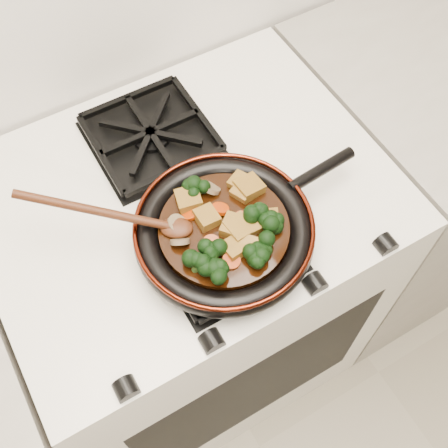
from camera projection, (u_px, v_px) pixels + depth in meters
stove at (195, 289)px, 1.43m from camera, size 0.76×0.60×0.90m
burner_grate_front at (222, 244)px, 0.97m from camera, size 0.23×0.23×0.03m
burner_grate_back at (151, 135)px, 1.10m from camera, size 0.23×0.23×0.03m
skillet at (225, 231)px, 0.95m from camera, size 0.44×0.31×0.05m
braising_sauce at (224, 230)px, 0.95m from camera, size 0.22×0.22×0.02m
tofu_cube_0 at (238, 229)px, 0.93m from camera, size 0.05×0.05×0.03m
tofu_cube_1 at (189, 200)px, 0.96m from camera, size 0.05×0.05×0.03m
tofu_cube_2 at (235, 227)px, 0.93m from camera, size 0.06×0.06×0.02m
tofu_cube_3 at (243, 192)px, 0.97m from camera, size 0.05×0.05×0.02m
tofu_cube_4 at (239, 182)px, 0.98m from camera, size 0.04×0.04×0.02m
tofu_cube_5 at (268, 220)px, 0.94m from camera, size 0.05×0.05×0.03m
tofu_cube_6 at (250, 247)px, 0.91m from camera, size 0.05×0.05×0.02m
tofu_cube_7 at (248, 227)px, 0.93m from camera, size 0.04×0.04×0.03m
tofu_cube_8 at (249, 188)px, 0.97m from camera, size 0.05×0.05×0.03m
tofu_cube_9 at (207, 218)px, 0.94m from camera, size 0.04×0.04×0.03m
tofu_cube_10 at (234, 248)px, 0.91m from camera, size 0.04×0.04×0.02m
broccoli_floret_0 at (215, 250)px, 0.90m from camera, size 0.06×0.06×0.06m
broccoli_floret_1 at (195, 267)px, 0.89m from camera, size 0.08×0.08×0.06m
broccoli_floret_2 at (199, 189)px, 0.97m from camera, size 0.07×0.06×0.07m
broccoli_floret_3 at (221, 271)px, 0.88m from camera, size 0.08×0.09×0.08m
broccoli_floret_4 at (263, 251)px, 0.91m from camera, size 0.09×0.09×0.06m
broccoli_floret_5 at (255, 260)px, 0.90m from camera, size 0.09×0.09×0.06m
broccoli_floret_6 at (269, 221)px, 0.93m from camera, size 0.07×0.06×0.06m
broccoli_floret_7 at (256, 212)px, 0.94m from camera, size 0.07×0.06×0.07m
carrot_coin_0 at (231, 260)px, 0.90m from camera, size 0.03×0.03×0.02m
carrot_coin_1 at (242, 220)px, 0.94m from camera, size 0.03×0.03×0.02m
carrot_coin_2 at (190, 212)px, 0.95m from camera, size 0.03×0.03×0.02m
carrot_coin_3 at (220, 209)px, 0.95m from camera, size 0.03×0.03×0.02m
carrot_coin_4 at (211, 244)px, 0.92m from camera, size 0.03×0.03×0.02m
mushroom_slice_0 at (180, 242)px, 0.92m from camera, size 0.04×0.04×0.03m
mushroom_slice_1 at (210, 188)px, 0.97m from camera, size 0.04×0.05×0.03m
mushroom_slice_2 at (177, 224)px, 0.93m from camera, size 0.05×0.05×0.02m
wooden_spoon at (130, 218)px, 0.92m from camera, size 0.15×0.11×0.26m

